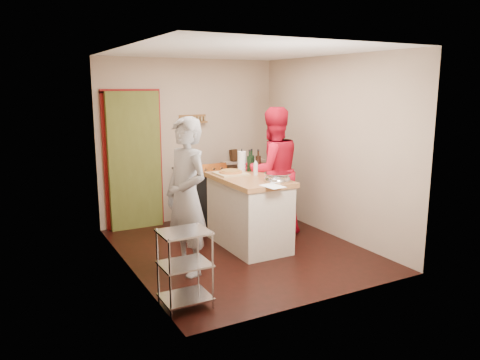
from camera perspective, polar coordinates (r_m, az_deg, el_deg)
name	(u,v)px	position (r m, az deg, el deg)	size (l,w,h in m)	color
floor	(241,249)	(6.41, 0.12, -8.45)	(3.50, 3.50, 0.00)	black
back_wall	(151,153)	(7.50, -10.74, 3.20)	(3.00, 0.44, 2.60)	tan
left_wall	(127,163)	(5.54, -13.66, 1.98)	(0.04, 3.50, 2.60)	tan
right_wall	(332,147)	(6.92, 11.14, 3.92)	(0.04, 3.50, 2.60)	tan
ceiling	(241,50)	(6.04, 0.13, 15.53)	(3.00, 3.50, 0.02)	white
stove	(201,195)	(7.53, -4.72, -1.88)	(0.60, 0.63, 1.00)	black
wire_shelving	(185,265)	(4.73, -6.73, -10.26)	(0.48, 0.40, 0.80)	silver
island	(249,210)	(6.40, 1.12, -3.69)	(0.77, 1.45, 1.28)	beige
person_stripe	(186,197)	(5.44, -6.54, -2.03)	(0.67, 0.44, 1.84)	silver
person_red	(272,171)	(6.92, 3.98, 1.10)	(0.91, 0.71, 1.88)	red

